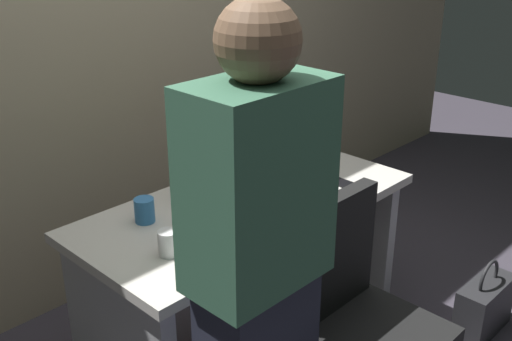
{
  "coord_description": "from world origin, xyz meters",
  "views": [
    {
      "loc": [
        -1.59,
        -1.59,
        1.81
      ],
      "look_at": [
        0.0,
        -0.05,
        0.88
      ],
      "focal_mm": 42.76,
      "sensor_mm": 36.0,
      "label": 1
    }
  ],
  "objects_px": {
    "office_chair": "(360,339)",
    "monitor": "(241,130)",
    "mouse": "(300,194)",
    "handbag": "(484,306)",
    "cup_near_keyboard": "(168,243)",
    "book_stack": "(306,157)",
    "desk": "(248,248)",
    "person_at_desk": "(258,282)",
    "keyboard": "(251,217)",
    "cup_by_monitor": "(144,210)",
    "cell_phone": "(337,181)"
  },
  "relations": [
    {
      "from": "office_chair",
      "to": "monitor",
      "type": "bearing_deg",
      "value": 77.82
    },
    {
      "from": "mouse",
      "to": "handbag",
      "type": "xyz_separation_m",
      "value": [
        0.66,
        -0.57,
        -0.61
      ]
    },
    {
      "from": "cup_near_keyboard",
      "to": "book_stack",
      "type": "distance_m",
      "value": 0.97
    },
    {
      "from": "desk",
      "to": "person_at_desk",
      "type": "distance_m",
      "value": 0.84
    },
    {
      "from": "keyboard",
      "to": "cup_by_monitor",
      "type": "relative_size",
      "value": 4.52
    },
    {
      "from": "monitor",
      "to": "cup_by_monitor",
      "type": "distance_m",
      "value": 0.53
    },
    {
      "from": "book_stack",
      "to": "cell_phone",
      "type": "distance_m",
      "value": 0.23
    },
    {
      "from": "handbag",
      "to": "keyboard",
      "type": "bearing_deg",
      "value": 147.98
    },
    {
      "from": "desk",
      "to": "book_stack",
      "type": "distance_m",
      "value": 0.54
    },
    {
      "from": "person_at_desk",
      "to": "keyboard",
      "type": "relative_size",
      "value": 3.81
    },
    {
      "from": "person_at_desk",
      "to": "mouse",
      "type": "bearing_deg",
      "value": 31.55
    },
    {
      "from": "office_chair",
      "to": "keyboard",
      "type": "xyz_separation_m",
      "value": [
        -0.03,
        0.51,
        0.31
      ]
    },
    {
      "from": "mouse",
      "to": "book_stack",
      "type": "bearing_deg",
      "value": 36.22
    },
    {
      "from": "mouse",
      "to": "office_chair",
      "type": "bearing_deg",
      "value": -116.5
    },
    {
      "from": "desk",
      "to": "cup_by_monitor",
      "type": "relative_size",
      "value": 15.03
    },
    {
      "from": "office_chair",
      "to": "cup_by_monitor",
      "type": "bearing_deg",
      "value": 112.13
    },
    {
      "from": "desk",
      "to": "mouse",
      "type": "distance_m",
      "value": 0.33
    },
    {
      "from": "person_at_desk",
      "to": "cell_phone",
      "type": "distance_m",
      "value": 1.03
    },
    {
      "from": "office_chair",
      "to": "cup_by_monitor",
      "type": "relative_size",
      "value": 9.87
    },
    {
      "from": "monitor",
      "to": "person_at_desk",
      "type": "bearing_deg",
      "value": -131.59
    },
    {
      "from": "cup_near_keyboard",
      "to": "cup_by_monitor",
      "type": "height_order",
      "value": "cup_by_monitor"
    },
    {
      "from": "desk",
      "to": "person_at_desk",
      "type": "relative_size",
      "value": 0.87
    },
    {
      "from": "cup_by_monitor",
      "to": "handbag",
      "type": "relative_size",
      "value": 0.25
    },
    {
      "from": "cup_by_monitor",
      "to": "cell_phone",
      "type": "bearing_deg",
      "value": -20.3
    },
    {
      "from": "keyboard",
      "to": "desk",
      "type": "bearing_deg",
      "value": 48.68
    },
    {
      "from": "mouse",
      "to": "cup_near_keyboard",
      "type": "distance_m",
      "value": 0.66
    },
    {
      "from": "desk",
      "to": "cup_near_keyboard",
      "type": "bearing_deg",
      "value": -167.57
    },
    {
      "from": "desk",
      "to": "cup_by_monitor",
      "type": "xyz_separation_m",
      "value": [
        -0.4,
        0.15,
        0.27
      ]
    },
    {
      "from": "cup_by_monitor",
      "to": "handbag",
      "type": "distance_m",
      "value": 1.64
    },
    {
      "from": "monitor",
      "to": "keyboard",
      "type": "xyz_separation_m",
      "value": [
        -0.19,
        -0.25,
        -0.25
      ]
    },
    {
      "from": "keyboard",
      "to": "monitor",
      "type": "bearing_deg",
      "value": 51.0
    },
    {
      "from": "handbag",
      "to": "mouse",
      "type": "bearing_deg",
      "value": 139.23
    },
    {
      "from": "person_at_desk",
      "to": "cup_by_monitor",
      "type": "bearing_deg",
      "value": 80.24
    },
    {
      "from": "keyboard",
      "to": "mouse",
      "type": "bearing_deg",
      "value": -4.32
    },
    {
      "from": "cup_near_keyboard",
      "to": "cup_by_monitor",
      "type": "bearing_deg",
      "value": 70.67
    },
    {
      "from": "desk",
      "to": "monitor",
      "type": "xyz_separation_m",
      "value": [
        0.09,
        0.12,
        0.48
      ]
    },
    {
      "from": "person_at_desk",
      "to": "office_chair",
      "type": "bearing_deg",
      "value": -9.46
    },
    {
      "from": "desk",
      "to": "office_chair",
      "type": "distance_m",
      "value": 0.65
    },
    {
      "from": "cup_near_keyboard",
      "to": "handbag",
      "type": "xyz_separation_m",
      "value": [
        1.33,
        -0.6,
        -0.64
      ]
    },
    {
      "from": "monitor",
      "to": "mouse",
      "type": "xyz_separation_m",
      "value": [
        0.09,
        -0.26,
        -0.24
      ]
    },
    {
      "from": "cup_by_monitor",
      "to": "office_chair",
      "type": "bearing_deg",
      "value": -67.87
    },
    {
      "from": "cell_phone",
      "to": "monitor",
      "type": "bearing_deg",
      "value": 140.8
    },
    {
      "from": "person_at_desk",
      "to": "mouse",
      "type": "height_order",
      "value": "person_at_desk"
    },
    {
      "from": "cup_near_keyboard",
      "to": "cell_phone",
      "type": "height_order",
      "value": "cup_near_keyboard"
    },
    {
      "from": "monitor",
      "to": "keyboard",
      "type": "height_order",
      "value": "monitor"
    },
    {
      "from": "book_stack",
      "to": "handbag",
      "type": "distance_m",
      "value": 1.08
    },
    {
      "from": "office_chair",
      "to": "cup_by_monitor",
      "type": "xyz_separation_m",
      "value": [
        -0.32,
        0.79,
        0.35
      ]
    },
    {
      "from": "mouse",
      "to": "cell_phone",
      "type": "distance_m",
      "value": 0.24
    },
    {
      "from": "office_chair",
      "to": "keyboard",
      "type": "height_order",
      "value": "office_chair"
    },
    {
      "from": "monitor",
      "to": "cup_by_monitor",
      "type": "relative_size",
      "value": 5.68
    }
  ]
}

